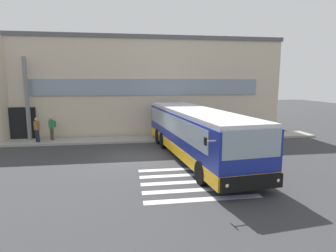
% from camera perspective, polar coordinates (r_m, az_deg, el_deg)
% --- Properties ---
extents(ground_plane, '(80.00, 90.00, 0.02)m').
position_cam_1_polar(ground_plane, '(15.90, -5.69, -6.44)').
color(ground_plane, '#353538').
rests_on(ground_plane, ground).
extents(bay_paint_stripes, '(4.40, 3.96, 0.01)m').
position_cam_1_polar(bay_paint_stripes, '(12.19, 4.99, -11.24)').
color(bay_paint_stripes, silver).
rests_on(bay_paint_stripes, ground).
extents(terminal_building, '(24.94, 13.80, 7.64)m').
position_cam_1_polar(terminal_building, '(26.95, -8.61, 8.08)').
color(terminal_building, beige).
rests_on(terminal_building, ground).
extents(boarding_curb, '(27.14, 2.00, 0.15)m').
position_cam_1_polar(boarding_curb, '(20.54, -6.39, -2.66)').
color(boarding_curb, '#9E9B93').
rests_on(boarding_curb, ground).
extents(entry_support_column, '(0.28, 0.28, 5.75)m').
position_cam_1_polar(entry_support_column, '(21.81, -26.76, 4.94)').
color(entry_support_column, slate).
rests_on(entry_support_column, boarding_curb).
extents(bus_main_foreground, '(3.85, 12.03, 2.70)m').
position_cam_1_polar(bus_main_foreground, '(15.63, 5.54, -1.64)').
color(bus_main_foreground, navy).
rests_on(bus_main_foreground, ground).
extents(passenger_near_column, '(0.47, 0.42, 1.68)m').
position_cam_1_polar(passenger_near_column, '(20.87, -25.09, -0.47)').
color(passenger_near_column, '#1E2338').
rests_on(passenger_near_column, boarding_curb).
extents(passenger_by_doorway, '(0.51, 0.51, 1.68)m').
position_cam_1_polar(passenger_by_doorway, '(21.19, -22.54, -0.08)').
color(passenger_by_doorway, '#4C4233').
rests_on(passenger_by_doorway, boarding_curb).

